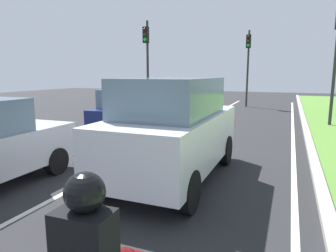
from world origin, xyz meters
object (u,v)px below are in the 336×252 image
Objects in this scene: car_suv_ahead at (173,129)px; traffic_light_far_median at (248,56)px; traffic_light_overhead_left at (147,53)px; car_hatchback_far at (128,112)px; rider_person at (88,249)px.

traffic_light_far_median is at bearing 92.23° from car_suv_ahead.
traffic_light_overhead_left reaches higher than car_suv_ahead.
traffic_light_far_median reaches higher than car_hatchback_far.
traffic_light_far_median is (-0.55, 16.10, 2.40)m from car_suv_ahead.
traffic_light_overhead_left is 7.76m from traffic_light_far_median.
traffic_light_overhead_left is (-6.73, 14.83, 2.38)m from rider_person.
car_suv_ahead reaches higher than car_hatchback_far.
car_suv_ahead is at bearing -52.42° from car_hatchback_far.
rider_person is (1.14, -4.62, 0.02)m from car_suv_ahead.
car_suv_ahead is 11.89m from traffic_light_overhead_left.
traffic_light_overhead_left is at bearing 106.84° from car_hatchback_far.
traffic_light_overhead_left reaches higher than car_hatchback_far.
car_hatchback_far is 12.54m from traffic_light_far_median.
car_suv_ahead is 1.20× the size of car_hatchback_far.
traffic_light_overhead_left is at bearing 118.98° from car_suv_ahead.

